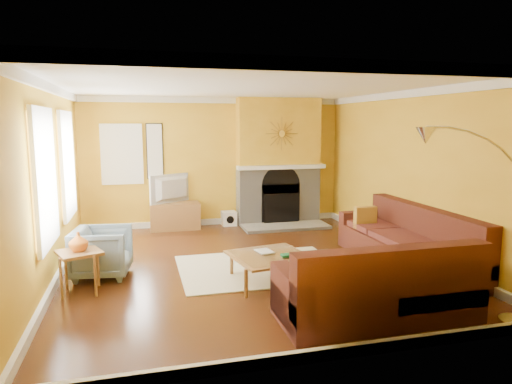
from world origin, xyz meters
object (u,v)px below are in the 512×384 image
object	(u,v)px
armchair	(102,252)
media_console	(175,216)
side_table	(80,272)
arc_lamp	(479,233)
coffee_table	(270,269)
sectional_sofa	(354,247)

from	to	relation	value
armchair	media_console	bearing A→B (deg)	-16.81
side_table	arc_lamp	world-z (taller)	arc_lamp
coffee_table	armchair	size ratio (longest dim) A/B	1.29
arc_lamp	coffee_table	bearing A→B (deg)	129.99
sectional_sofa	media_console	bearing A→B (deg)	120.57
sectional_sofa	media_console	size ratio (longest dim) A/B	3.45
media_console	armchair	distance (m)	2.98
armchair	side_table	bearing A→B (deg)	166.58
sectional_sofa	coffee_table	size ratio (longest dim) A/B	3.45
sectional_sofa	armchair	xyz separation A→B (m)	(-3.42, 0.98, -0.10)
media_console	coffee_table	bearing A→B (deg)	-74.37
sectional_sofa	arc_lamp	world-z (taller)	arc_lamp
coffee_table	arc_lamp	world-z (taller)	arc_lamp
side_table	media_console	bearing A→B (deg)	66.01
armchair	arc_lamp	world-z (taller)	arc_lamp
sectional_sofa	side_table	distance (m)	3.68
media_console	side_table	xyz separation A→B (m)	(-1.47, -3.31, 0.00)
coffee_table	media_console	world-z (taller)	media_console
side_table	sectional_sofa	bearing A→B (deg)	-6.01
sectional_sofa	side_table	world-z (taller)	sectional_sofa
side_table	armchair	bearing A→B (deg)	68.80
coffee_table	media_console	distance (m)	3.71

